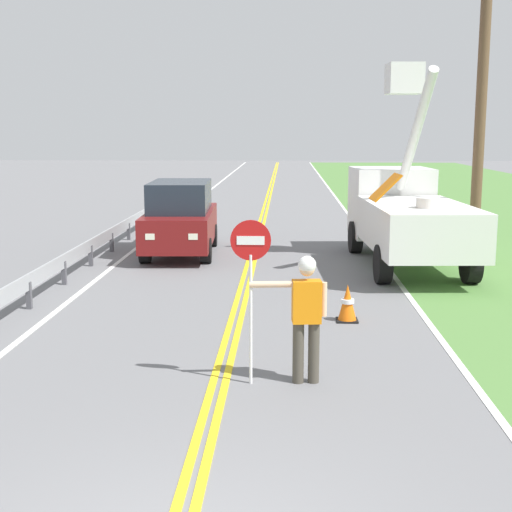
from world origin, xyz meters
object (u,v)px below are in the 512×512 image
oncoming_suv_nearest (181,218)px  stop_sign_paddle (251,265)px  utility_bucket_truck (405,211)px  traffic_cone_lead (347,304)px  flagger_worker (306,311)px  utility_pole_near (482,87)px

oncoming_suv_nearest → stop_sign_paddle: bearing=-76.5°
utility_bucket_truck → traffic_cone_lead: (-2.00, -5.98, -1.07)m
stop_sign_paddle → traffic_cone_lead: 4.03m
flagger_worker → traffic_cone_lead: 3.53m
oncoming_suv_nearest → traffic_cone_lead: (4.18, -7.18, -0.72)m
utility_pole_near → oncoming_suv_nearest: bearing=170.7°
utility_bucket_truck → traffic_cone_lead: bearing=-108.5°
oncoming_suv_nearest → utility_bucket_truck: bearing=-11.0°
utility_pole_near → flagger_worker: bearing=-117.1°
flagger_worker → traffic_cone_lead: flagger_worker is taller
flagger_worker → stop_sign_paddle: size_ratio=0.78×
utility_pole_near → traffic_cone_lead: size_ratio=12.69×
stop_sign_paddle → oncoming_suv_nearest: 10.91m
flagger_worker → oncoming_suv_nearest: (-3.30, 10.52, 0.01)m
oncoming_suv_nearest → traffic_cone_lead: size_ratio=6.68×
traffic_cone_lead → oncoming_suv_nearest: bearing=120.2°
stop_sign_paddle → utility_pole_near: bearing=59.5°
utility_bucket_truck → oncoming_suv_nearest: bearing=169.0°
oncoming_suv_nearest → utility_pole_near: size_ratio=0.53×
stop_sign_paddle → oncoming_suv_nearest: stop_sign_paddle is taller
utility_bucket_truck → stop_sign_paddle: bearing=-111.2°
stop_sign_paddle → oncoming_suv_nearest: bearing=103.5°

